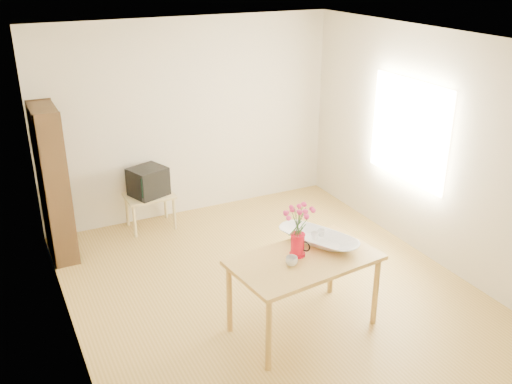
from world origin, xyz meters
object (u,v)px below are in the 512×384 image
table (304,266)px  mug (292,261)px  television (148,181)px  pitcher (298,246)px  bowl (319,219)px

table → mug: size_ratio=13.01×
table → television: (-0.68, 2.73, -0.02)m
pitcher → television: (-0.64, 2.66, -0.21)m
table → television: bearing=97.2°
bowl → television: size_ratio=1.02×
table → pitcher: bearing=109.2°
television → pitcher: bearing=-96.5°
pitcher → television: pitcher is taller
pitcher → mug: (-0.14, -0.14, -0.06)m
table → television: television is taller
pitcher → mug: bearing=-166.3°
pitcher → bowl: 0.37m
mug → television: bearing=-104.1°
mug → bowl: bowl is taller
bowl → television: bearing=110.5°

